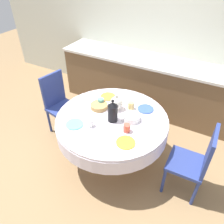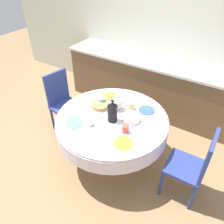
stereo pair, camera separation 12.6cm
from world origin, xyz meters
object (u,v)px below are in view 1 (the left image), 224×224
object	(u,v)px
chair_right	(59,102)
teapot	(117,103)
coffee_carafe	(113,112)
chair_left	(195,161)

from	to	relation	value
chair_right	teapot	xyz separation A→B (m)	(0.97, -0.01, 0.31)
chair_right	coffee_carafe	distance (m)	1.12
coffee_carafe	teapot	world-z (taller)	coffee_carafe
chair_left	coffee_carafe	world-z (taller)	coffee_carafe
chair_left	chair_right	xyz separation A→B (m)	(-2.03, 0.17, 0.00)
chair_right	chair_left	bearing A→B (deg)	95.86
coffee_carafe	chair_left	bearing A→B (deg)	3.68
coffee_carafe	chair_right	bearing A→B (deg)	167.33
chair_right	coffee_carafe	size ratio (longest dim) A/B	3.24
chair_right	teapot	size ratio (longest dim) A/B	4.28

